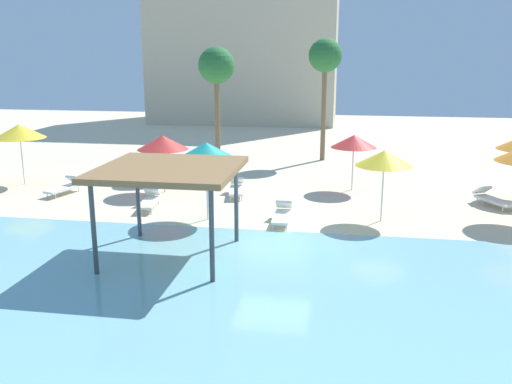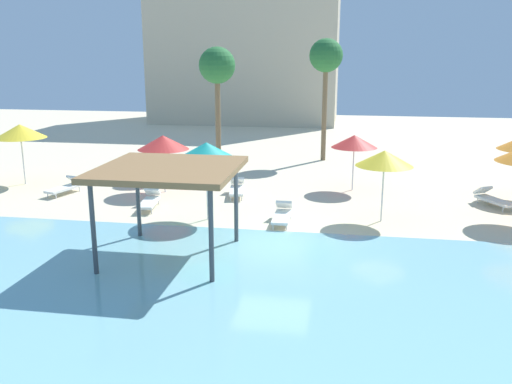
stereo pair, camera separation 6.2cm
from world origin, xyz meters
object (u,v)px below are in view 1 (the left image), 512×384
object	(u,v)px
palm_tree_1	(216,68)
lounge_chair_2	(282,214)
lounge_chair_0	(237,188)
lounge_chair_3	(150,200)
beach_umbrella_yellow_4	(19,131)
beach_umbrella_red_1	(354,141)
beach_umbrella_red_6	(163,142)
beach_umbrella_yellow_0	(384,158)
lounge_chair_5	(66,186)
palm_tree_0	(325,59)
lounge_chair_6	(492,198)
shade_pavilion	(169,172)
beach_umbrella_teal_3	(206,151)

from	to	relation	value
palm_tree_1	lounge_chair_2	bearing A→B (deg)	-63.19
lounge_chair_0	lounge_chair_3	size ratio (longest dim) A/B	1.00
beach_umbrella_yellow_4	beach_umbrella_red_1	bearing A→B (deg)	5.07
beach_umbrella_red_6	lounge_chair_3	world-z (taller)	beach_umbrella_red_6
beach_umbrella_yellow_0	beach_umbrella_red_1	xyz separation A→B (m)	(-1.05, 4.75, -0.14)
beach_umbrella_red_1	beach_umbrella_red_6	distance (m)	8.61
lounge_chair_0	lounge_chair_5	world-z (taller)	same
palm_tree_0	lounge_chair_5	bearing A→B (deg)	-138.10
beach_umbrella_yellow_4	lounge_chair_2	distance (m)	13.84
lounge_chair_6	shade_pavilion	bearing A→B (deg)	-83.94
shade_pavilion	lounge_chair_2	xyz separation A→B (m)	(2.96, 4.12, -2.36)
beach_umbrella_yellow_4	beach_umbrella_red_6	distance (m)	7.19
lounge_chair_0	palm_tree_1	bearing A→B (deg)	-167.90
beach_umbrella_red_1	beach_umbrella_yellow_0	bearing A→B (deg)	-77.58
beach_umbrella_red_6	lounge_chair_0	distance (m)	3.89
shade_pavilion	lounge_chair_6	size ratio (longest dim) A/B	2.10
shade_pavilion	beach_umbrella_teal_3	bearing A→B (deg)	88.52
beach_umbrella_yellow_0	lounge_chair_0	bearing A→B (deg)	154.67
lounge_chair_3	beach_umbrella_yellow_0	bearing A→B (deg)	80.13
beach_umbrella_yellow_0	beach_umbrella_teal_3	bearing A→B (deg)	-172.64
beach_umbrella_yellow_0	beach_umbrella_red_1	distance (m)	4.86
beach_umbrella_teal_3	beach_umbrella_red_6	xyz separation A→B (m)	(-2.98, 3.81, -0.34)
shade_pavilion	beach_umbrella_teal_3	size ratio (longest dim) A/B	1.38
lounge_chair_3	beach_umbrella_yellow_4	bearing A→B (deg)	-120.18
lounge_chair_0	shade_pavilion	bearing A→B (deg)	-12.87
beach_umbrella_red_6	lounge_chair_0	bearing A→B (deg)	-1.36
beach_umbrella_yellow_0	palm_tree_0	bearing A→B (deg)	102.91
lounge_chair_3	palm_tree_0	bearing A→B (deg)	142.79
beach_umbrella_yellow_0	lounge_chair_0	size ratio (longest dim) A/B	1.37
beach_umbrella_teal_3	beach_umbrella_yellow_0	bearing A→B (deg)	7.36
beach_umbrella_teal_3	lounge_chair_0	bearing A→B (deg)	84.09
lounge_chair_3	palm_tree_1	size ratio (longest dim) A/B	0.30
lounge_chair_0	lounge_chair_2	xyz separation A→B (m)	(2.47, -3.69, 0.00)
beach_umbrella_red_1	lounge_chair_0	distance (m)	5.73
lounge_chair_6	lounge_chair_5	bearing A→B (deg)	-115.85
beach_umbrella_yellow_4	lounge_chair_5	size ratio (longest dim) A/B	1.46
beach_umbrella_yellow_0	lounge_chair_0	world-z (taller)	beach_umbrella_yellow_0
beach_umbrella_red_6	lounge_chair_2	world-z (taller)	beach_umbrella_red_6
beach_umbrella_yellow_0	beach_umbrella_yellow_4	bearing A→B (deg)	168.59
lounge_chair_0	beach_umbrella_yellow_4	bearing A→B (deg)	-101.81
palm_tree_0	palm_tree_1	bearing A→B (deg)	-145.94
shade_pavilion	lounge_chair_2	world-z (taller)	shade_pavilion
lounge_chair_2	lounge_chair_6	distance (m)	9.07
lounge_chair_2	lounge_chair_6	size ratio (longest dim) A/B	0.97
beach_umbrella_red_1	palm_tree_1	world-z (taller)	palm_tree_1
beach_umbrella_red_6	lounge_chair_2	size ratio (longest dim) A/B	1.37
lounge_chair_6	beach_umbrella_yellow_0	bearing A→B (deg)	-86.72
shade_pavilion	lounge_chair_0	distance (m)	8.17
lounge_chair_3	lounge_chair_5	size ratio (longest dim) A/B	0.99
beach_umbrella_red_1	beach_umbrella_teal_3	xyz separation A→B (m)	(-5.45, -5.59, 0.35)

